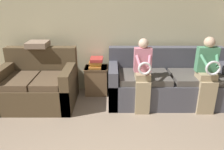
{
  "coord_description": "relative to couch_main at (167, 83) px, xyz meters",
  "views": [
    {
      "loc": [
        0.05,
        -1.27,
        1.94
      ],
      "look_at": [
        0.05,
        1.81,
        0.77
      ],
      "focal_mm": 35.0,
      "sensor_mm": 36.0,
      "label": 1
    }
  ],
  "objects": [
    {
      "name": "couch_main",
      "position": [
        0.0,
        0.0,
        0.0
      ],
      "size": [
        2.21,
        0.92,
        0.96
      ],
      "color": "#4C4C56",
      "rests_on": "ground_plane"
    },
    {
      "name": "book_stack",
      "position": [
        -1.36,
        0.3,
        0.31
      ],
      "size": [
        0.27,
        0.32,
        0.19
      ],
      "color": "orange",
      "rests_on": "side_shelf"
    },
    {
      "name": "child_left_seated",
      "position": [
        -0.53,
        -0.39,
        0.34
      ],
      "size": [
        0.29,
        0.37,
        1.25
      ],
      "color": "tan",
      "rests_on": "ground_plane"
    },
    {
      "name": "side_shelf",
      "position": [
        -1.36,
        0.3,
        -0.06
      ],
      "size": [
        0.45,
        0.39,
        0.56
      ],
      "color": "brown",
      "rests_on": "ground_plane"
    },
    {
      "name": "couch_side",
      "position": [
        -2.39,
        -0.12,
        -0.0
      ],
      "size": [
        1.32,
        0.97,
        0.99
      ],
      "color": "brown",
      "rests_on": "ground_plane"
    },
    {
      "name": "wall_back",
      "position": [
        -1.09,
        0.55,
        0.93
      ],
      "size": [
        6.75,
        0.06,
        2.55
      ],
      "color": "beige",
      "rests_on": "ground_plane"
    },
    {
      "name": "throw_pillow",
      "position": [
        -2.43,
        0.22,
        0.69
      ],
      "size": [
        0.37,
        0.37,
        0.1
      ],
      "color": "gray",
      "rests_on": "couch_side"
    },
    {
      "name": "child_right_seated",
      "position": [
        0.53,
        -0.38,
        0.35
      ],
      "size": [
        0.34,
        0.38,
        1.28
      ],
      "color": "tan",
      "rests_on": "ground_plane"
    }
  ]
}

